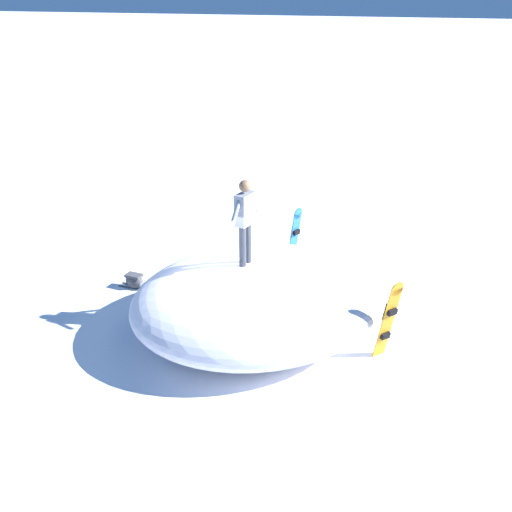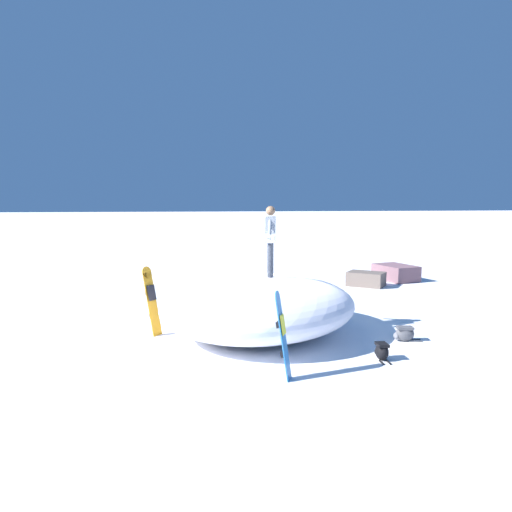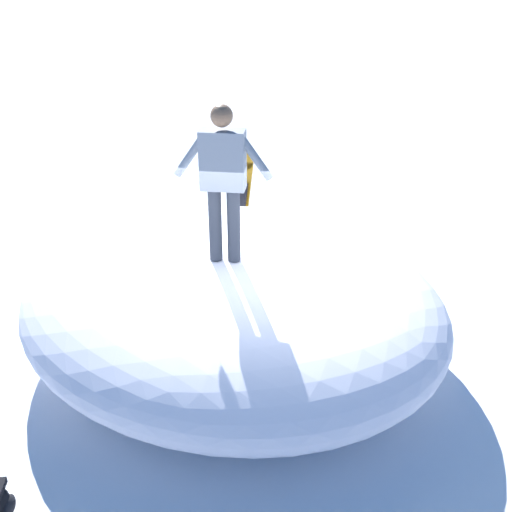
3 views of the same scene
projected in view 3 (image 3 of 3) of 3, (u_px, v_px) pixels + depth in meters
name	position (u px, v px, depth m)	size (l,w,h in m)	color
ground	(264.00, 377.00, 7.29)	(240.00, 240.00, 0.00)	white
snow_mound	(231.00, 302.00, 7.40)	(5.19, 4.57, 1.45)	white
snowboarder_standing	(223.00, 175.00, 6.36)	(1.03, 0.32, 1.71)	#333842
snowboard_secondary_upright	(241.00, 204.00, 9.66)	(0.47, 0.47, 1.68)	orange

